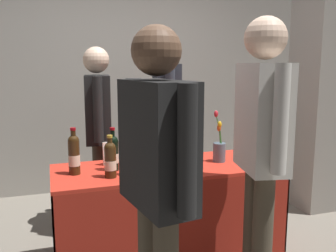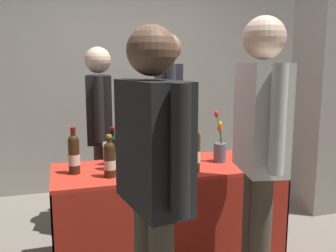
# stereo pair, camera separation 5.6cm
# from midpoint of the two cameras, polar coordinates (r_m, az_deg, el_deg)

# --- Properties ---
(back_partition) EXTENTS (6.56, 0.12, 2.68)m
(back_partition) POSITION_cam_midpoint_polar(r_m,az_deg,el_deg) (4.48, -8.09, 7.49)
(back_partition) COLOR #9E998E
(back_partition) RESTS_ON ground_plane
(concrete_pillar) EXTENTS (0.49, 0.49, 2.94)m
(concrete_pillar) POSITION_cam_midpoint_polar(r_m,az_deg,el_deg) (4.08, 22.70, 8.49)
(concrete_pillar) COLOR gray
(concrete_pillar) RESTS_ON ground_plane
(tasting_table) EXTENTS (1.66, 0.65, 0.75)m
(tasting_table) POSITION_cam_midpoint_polar(r_m,az_deg,el_deg) (2.79, -0.59, -10.97)
(tasting_table) COLOR red
(tasting_table) RESTS_ON ground_plane
(featured_wine_bottle) EXTENTS (0.08, 0.08, 0.31)m
(featured_wine_bottle) POSITION_cam_midpoint_polar(r_m,az_deg,el_deg) (2.46, -5.75, -4.72)
(featured_wine_bottle) COLOR black
(featured_wine_bottle) RESTS_ON tasting_table
(display_bottle_0) EXTENTS (0.08, 0.08, 0.29)m
(display_bottle_0) POSITION_cam_midpoint_polar(r_m,az_deg,el_deg) (2.45, -9.65, -5.12)
(display_bottle_0) COLOR #38230F
(display_bottle_0) RESTS_ON tasting_table
(display_bottle_1) EXTENTS (0.08, 0.08, 0.34)m
(display_bottle_1) POSITION_cam_midpoint_polar(r_m,az_deg,el_deg) (2.82, -0.82, -2.70)
(display_bottle_1) COLOR #192333
(display_bottle_1) RESTS_ON tasting_table
(display_bottle_2) EXTENTS (0.08, 0.08, 0.31)m
(display_bottle_2) POSITION_cam_midpoint_polar(r_m,az_deg,el_deg) (2.61, -9.19, -4.08)
(display_bottle_2) COLOR black
(display_bottle_2) RESTS_ON tasting_table
(display_bottle_3) EXTENTS (0.07, 0.07, 0.34)m
(display_bottle_3) POSITION_cam_midpoint_polar(r_m,az_deg,el_deg) (2.55, 3.71, -3.85)
(display_bottle_3) COLOR #38230F
(display_bottle_3) RESTS_ON tasting_table
(display_bottle_4) EXTENTS (0.08, 0.08, 0.33)m
(display_bottle_4) POSITION_cam_midpoint_polar(r_m,az_deg,el_deg) (2.77, -3.00, -2.93)
(display_bottle_4) COLOR #38230F
(display_bottle_4) RESTS_ON tasting_table
(display_bottle_5) EXTENTS (0.08, 0.08, 0.32)m
(display_bottle_5) POSITION_cam_midpoint_polar(r_m,az_deg,el_deg) (2.57, -15.07, -4.24)
(display_bottle_5) COLOR #38230F
(display_bottle_5) RESTS_ON tasting_table
(display_bottle_6) EXTENTS (0.07, 0.07, 0.33)m
(display_bottle_6) POSITION_cam_midpoint_polar(r_m,az_deg,el_deg) (2.53, -2.89, -4.11)
(display_bottle_6) COLOR black
(display_bottle_6) RESTS_ON tasting_table
(wine_glass_near_vendor) EXTENTS (0.08, 0.08, 0.15)m
(wine_glass_near_vendor) POSITION_cam_midpoint_polar(r_m,az_deg,el_deg) (2.44, -1.98, -5.35)
(wine_glass_near_vendor) COLOR silver
(wine_glass_near_vendor) RESTS_ON tasting_table
(flower_vase) EXTENTS (0.10, 0.10, 0.40)m
(flower_vase) POSITION_cam_midpoint_polar(r_m,az_deg,el_deg) (2.84, 7.40, -3.55)
(flower_vase) COLOR slate
(flower_vase) RESTS_ON tasting_table
(brochure_stand) EXTENTS (0.15, 0.08, 0.17)m
(brochure_stand) POSITION_cam_midpoint_polar(r_m,az_deg,el_deg) (2.79, -9.27, -4.10)
(brochure_stand) COLOR silver
(brochure_stand) RESTS_ON tasting_table
(vendor_presenter) EXTENTS (0.29, 0.59, 1.76)m
(vendor_presenter) POSITION_cam_midpoint_polar(r_m,az_deg,el_deg) (3.27, -0.76, 2.07)
(vendor_presenter) COLOR #2D3347
(vendor_presenter) RESTS_ON ground_plane
(vendor_assistant) EXTENTS (0.26, 0.61, 1.64)m
(vendor_assistant) POSITION_cam_midpoint_polar(r_m,az_deg,el_deg) (3.28, -11.34, 0.57)
(vendor_assistant) COLOR #4C4233
(vendor_assistant) RESTS_ON ground_plane
(taster_foreground_right) EXTENTS (0.29, 0.57, 1.76)m
(taster_foreground_right) POSITION_cam_midpoint_polar(r_m,az_deg,el_deg) (2.19, 13.66, -1.93)
(taster_foreground_right) COLOR #4C4233
(taster_foreground_right) RESTS_ON ground_plane
(taster_foreground_left) EXTENTS (0.28, 0.63, 1.67)m
(taster_foreground_left) POSITION_cam_midpoint_polar(r_m,az_deg,el_deg) (1.72, -2.67, -6.67)
(taster_foreground_left) COLOR #4C4233
(taster_foreground_left) RESTS_ON ground_plane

